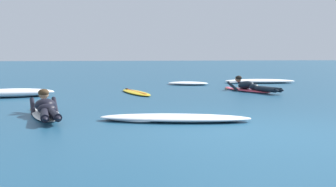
{
  "coord_description": "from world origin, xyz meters",
  "views": [
    {
      "loc": [
        -2.4,
        -5.52,
        1.19
      ],
      "look_at": [
        -0.56,
        4.71,
        0.15
      ],
      "focal_mm": 41.74,
      "sensor_mm": 36.0,
      "label": 1
    }
  ],
  "objects": [
    {
      "name": "whitewater_front",
      "position": [
        -4.83,
        5.99,
        0.11
      ],
      "size": [
        2.47,
        1.07,
        0.24
      ],
      "color": "white",
      "rests_on": "ground"
    },
    {
      "name": "surfer_far",
      "position": [
        2.43,
        6.42,
        0.14
      ],
      "size": [
        1.23,
        2.55,
        0.54
      ],
      "color": "#E54C66",
      "rests_on": "ground"
    },
    {
      "name": "ground_plane",
      "position": [
        0.0,
        10.0,
        0.0
      ],
      "size": [
        120.0,
        120.0,
        0.0
      ],
      "primitive_type": "plane",
      "color": "navy"
    },
    {
      "name": "whitewater_mid_right",
      "position": [
        4.31,
        9.95,
        0.08
      ],
      "size": [
        3.06,
        1.44,
        0.17
      ],
      "color": "white",
      "rests_on": "ground"
    },
    {
      "name": "whitewater_back",
      "position": [
        1.11,
        9.52,
        0.06
      ],
      "size": [
        1.79,
        1.37,
        0.13
      ],
      "color": "white",
      "rests_on": "ground"
    },
    {
      "name": "whitewater_mid_left",
      "position": [
        -1.05,
        1.28,
        0.06
      ],
      "size": [
        2.8,
        1.26,
        0.12
      ],
      "color": "white",
      "rests_on": "ground"
    },
    {
      "name": "surfer_near",
      "position": [
        -3.41,
        2.29,
        0.14
      ],
      "size": [
        0.9,
        2.48,
        0.55
      ],
      "color": "white",
      "rests_on": "ground"
    },
    {
      "name": "drifting_surfboard",
      "position": [
        -1.27,
        6.43,
        0.03
      ],
      "size": [
        0.98,
        2.28,
        0.16
      ],
      "color": "yellow",
      "rests_on": "ground"
    }
  ]
}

